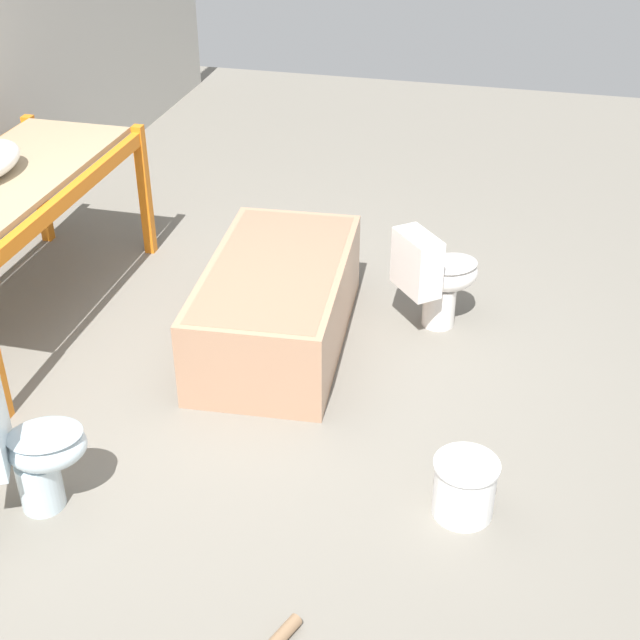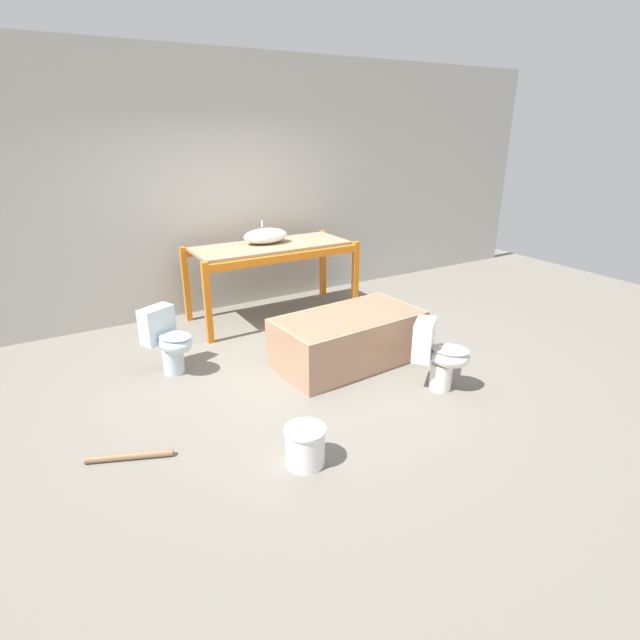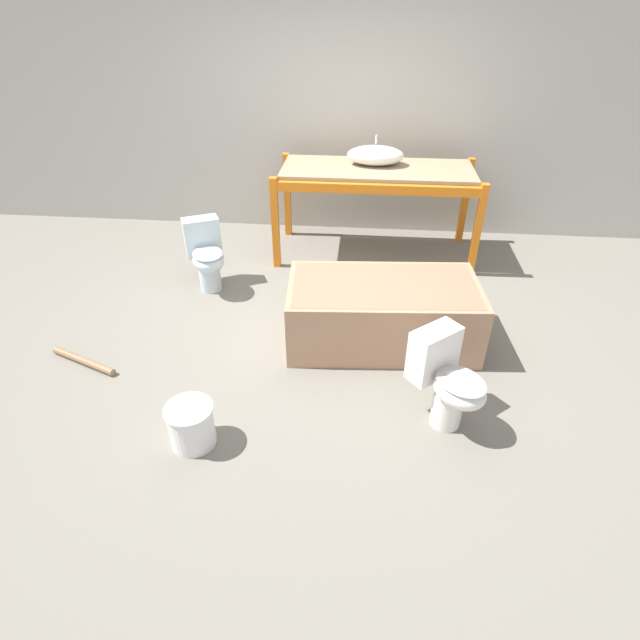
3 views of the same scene
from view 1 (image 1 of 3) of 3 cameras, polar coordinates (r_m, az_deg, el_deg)
name	(u,v)px [view 1 (image 1 of 3)]	position (r m, az deg, el deg)	size (l,w,h in m)	color
ground_plane	(220,386)	(5.12, -6.41, -4.21)	(12.00, 12.00, 0.00)	slate
shelving_rack	(7,196)	(5.68, -19.39, 7.49)	(2.07, 0.89, 0.95)	orange
bathtub_main	(277,298)	(5.33, -2.77, 1.41)	(1.57, 0.91, 0.53)	tan
toilet_near	(436,276)	(5.50, 7.43, 2.83)	(0.57, 0.60, 0.66)	white
toilet_far	(23,448)	(4.33, -18.46, -7.77)	(0.51, 0.60, 0.66)	silver
bucket_white	(465,487)	(4.26, 9.23, -10.48)	(0.31, 0.31, 0.30)	white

